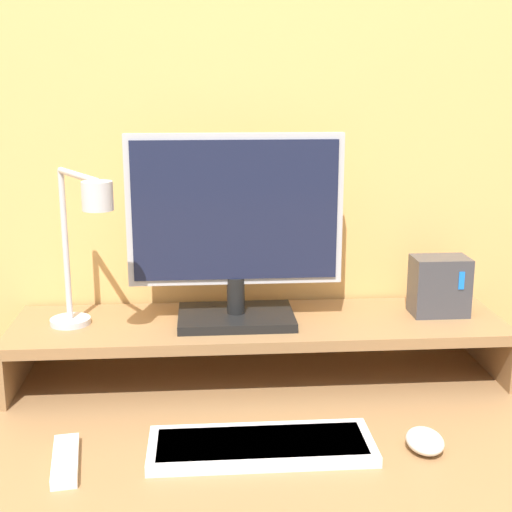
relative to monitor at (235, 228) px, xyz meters
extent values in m
cube|color=#E5AD60|center=(0.05, 0.17, 0.22)|extent=(6.00, 0.05, 2.50)
cube|color=olive|center=(0.05, -0.20, -0.33)|extent=(1.00, 0.66, 0.03)
cube|color=olive|center=(-0.44, 0.00, -0.27)|extent=(0.02, 0.26, 0.10)
cube|color=olive|center=(0.54, 0.00, -0.27)|extent=(0.02, 0.26, 0.10)
cube|color=olive|center=(0.05, 0.00, -0.20)|extent=(1.00, 0.26, 0.02)
cube|color=black|center=(0.00, 0.00, -0.18)|extent=(0.23, 0.16, 0.02)
cylinder|color=black|center=(0.00, 0.00, -0.14)|extent=(0.04, 0.04, 0.07)
cube|color=#B7B7BC|center=(0.00, 0.00, 0.04)|extent=(0.43, 0.02, 0.30)
cube|color=#191E38|center=(0.00, -0.01, 0.04)|extent=(0.40, 0.01, 0.28)
cylinder|color=silver|center=(-0.33, 0.01, -0.19)|extent=(0.08, 0.08, 0.01)
cylinder|color=silver|center=(-0.33, 0.01, -0.03)|extent=(0.01, 0.01, 0.30)
cylinder|color=silver|center=(-0.29, -0.07, 0.12)|extent=(0.10, 0.17, 0.01)
cylinder|color=silver|center=(-0.24, -0.16, 0.09)|extent=(0.05, 0.05, 0.05)
cube|color=#3D3D42|center=(0.43, 0.01, -0.13)|extent=(0.12, 0.08, 0.12)
cube|color=#1972F2|center=(0.46, -0.03, -0.11)|extent=(0.01, 0.00, 0.04)
cube|color=silver|center=(0.03, -0.31, -0.31)|extent=(0.37, 0.14, 0.02)
cube|color=#AFAFB3|center=(0.03, -0.31, -0.30)|extent=(0.34, 0.11, 0.01)
ellipsoid|color=white|center=(0.30, -0.33, -0.30)|extent=(0.06, 0.08, 0.03)
cube|color=white|center=(-0.29, -0.33, -0.31)|extent=(0.06, 0.15, 0.02)
camera|label=1|loc=(-0.07, -1.38, 0.28)|focal=50.00mm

